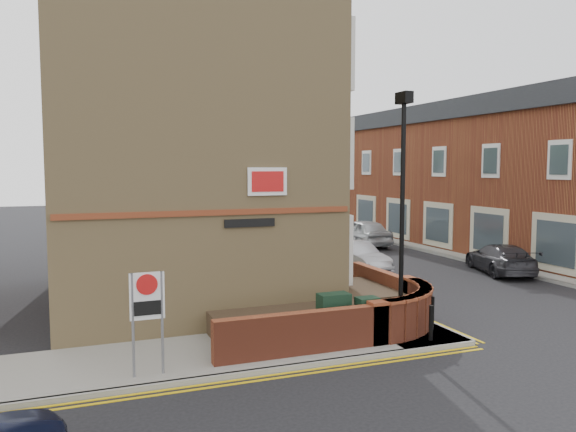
# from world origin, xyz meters

# --- Properties ---
(ground) EXTENTS (120.00, 120.00, 0.00)m
(ground) POSITION_xyz_m (0.00, 0.00, 0.00)
(ground) COLOR black
(ground) RESTS_ON ground
(pavement_corner) EXTENTS (13.00, 3.00, 0.12)m
(pavement_corner) POSITION_xyz_m (-3.50, 1.50, 0.06)
(pavement_corner) COLOR gray
(pavement_corner) RESTS_ON ground
(pavement_main) EXTENTS (2.00, 32.00, 0.12)m
(pavement_main) POSITION_xyz_m (2.00, 16.00, 0.06)
(pavement_main) COLOR gray
(pavement_main) RESTS_ON ground
(pavement_far) EXTENTS (4.00, 40.00, 0.12)m
(pavement_far) POSITION_xyz_m (13.00, 13.00, 0.06)
(pavement_far) COLOR gray
(pavement_far) RESTS_ON ground
(kerb_side) EXTENTS (13.00, 0.15, 0.12)m
(kerb_side) POSITION_xyz_m (-3.50, 0.00, 0.06)
(kerb_side) COLOR gray
(kerb_side) RESTS_ON ground
(kerb_main_near) EXTENTS (0.15, 32.00, 0.12)m
(kerb_main_near) POSITION_xyz_m (3.00, 16.00, 0.06)
(kerb_main_near) COLOR gray
(kerb_main_near) RESTS_ON ground
(kerb_main_far) EXTENTS (0.15, 40.00, 0.12)m
(kerb_main_far) POSITION_xyz_m (11.00, 13.00, 0.06)
(kerb_main_far) COLOR gray
(kerb_main_far) RESTS_ON ground
(yellow_lines_side) EXTENTS (13.00, 0.28, 0.01)m
(yellow_lines_side) POSITION_xyz_m (-3.50, -0.25, 0.01)
(yellow_lines_side) COLOR gold
(yellow_lines_side) RESTS_ON ground
(yellow_lines_main) EXTENTS (0.28, 32.00, 0.01)m
(yellow_lines_main) POSITION_xyz_m (3.25, 16.00, 0.01)
(yellow_lines_main) COLOR gold
(yellow_lines_main) RESTS_ON ground
(corner_building) EXTENTS (8.95, 10.40, 13.60)m
(corner_building) POSITION_xyz_m (-2.84, 8.00, 6.23)
(corner_building) COLOR tan
(corner_building) RESTS_ON ground
(garden_wall) EXTENTS (6.80, 6.00, 1.20)m
(garden_wall) POSITION_xyz_m (0.00, 2.50, 0.00)
(garden_wall) COLOR brown
(garden_wall) RESTS_ON ground
(lamppost) EXTENTS (0.25, 0.50, 6.30)m
(lamppost) POSITION_xyz_m (1.60, 1.20, 3.34)
(lamppost) COLOR black
(lamppost) RESTS_ON pavement_corner
(utility_cabinet_large) EXTENTS (0.80, 0.45, 1.20)m
(utility_cabinet_large) POSITION_xyz_m (-0.30, 1.30, 0.72)
(utility_cabinet_large) COLOR black
(utility_cabinet_large) RESTS_ON pavement_corner
(utility_cabinet_small) EXTENTS (0.55, 0.40, 1.10)m
(utility_cabinet_small) POSITION_xyz_m (0.50, 1.00, 0.67)
(utility_cabinet_small) COLOR black
(utility_cabinet_small) RESTS_ON pavement_corner
(bollard_near) EXTENTS (0.11, 0.11, 0.90)m
(bollard_near) POSITION_xyz_m (2.00, 0.40, 0.57)
(bollard_near) COLOR black
(bollard_near) RESTS_ON pavement_corner
(bollard_far) EXTENTS (0.11, 0.11, 0.90)m
(bollard_far) POSITION_xyz_m (2.60, 1.20, 0.57)
(bollard_far) COLOR black
(bollard_far) RESTS_ON pavement_corner
(zone_sign) EXTENTS (0.72, 0.07, 2.20)m
(zone_sign) POSITION_xyz_m (-5.00, 0.50, 1.64)
(zone_sign) COLOR slate
(zone_sign) RESTS_ON pavement_corner
(far_terrace) EXTENTS (5.40, 30.40, 8.00)m
(far_terrace) POSITION_xyz_m (14.50, 17.00, 4.04)
(far_terrace) COLOR brown
(far_terrace) RESTS_ON ground
(far_terrace_cream) EXTENTS (5.40, 12.40, 8.00)m
(far_terrace_cream) POSITION_xyz_m (14.50, 38.00, 4.05)
(far_terrace_cream) COLOR beige
(far_terrace_cream) RESTS_ON ground
(tree_near) EXTENTS (3.64, 3.65, 6.70)m
(tree_near) POSITION_xyz_m (2.00, 14.05, 4.70)
(tree_near) COLOR #382B1E
(tree_near) RESTS_ON pavement_main
(tree_mid) EXTENTS (4.03, 4.03, 7.42)m
(tree_mid) POSITION_xyz_m (2.00, 22.05, 5.20)
(tree_mid) COLOR #382B1E
(tree_mid) RESTS_ON pavement_main
(tree_far) EXTENTS (3.81, 3.81, 7.00)m
(tree_far) POSITION_xyz_m (2.00, 30.05, 4.91)
(tree_far) COLOR #382B1E
(tree_far) RESTS_ON pavement_main
(traffic_light_assembly) EXTENTS (0.20, 0.16, 4.20)m
(traffic_light_assembly) POSITION_xyz_m (2.40, 25.00, 2.78)
(traffic_light_assembly) COLOR black
(traffic_light_assembly) RESTS_ON pavement_main
(silver_car_near) EXTENTS (1.63, 3.92, 1.26)m
(silver_car_near) POSITION_xyz_m (5.00, 10.14, 0.63)
(silver_car_near) COLOR #A4A6AC
(silver_car_near) RESTS_ON ground
(red_car_main) EXTENTS (3.98, 5.29, 1.34)m
(red_car_main) POSITION_xyz_m (3.72, 20.00, 0.67)
(red_car_main) COLOR maroon
(red_car_main) RESTS_ON ground
(grey_car_far) EXTENTS (3.03, 4.66, 1.25)m
(grey_car_far) POSITION_xyz_m (10.50, 7.52, 0.63)
(grey_car_far) COLOR #2E2E33
(grey_car_far) RESTS_ON ground
(silver_car_far) EXTENTS (2.00, 4.59, 1.54)m
(silver_car_far) POSITION_xyz_m (9.05, 16.98, 0.77)
(silver_car_far) COLOR #B1B5B9
(silver_car_far) RESTS_ON ground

